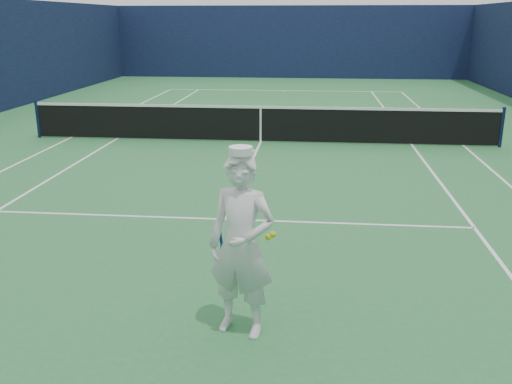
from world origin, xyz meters
TOP-DOWN VIEW (x-y plane):
  - ground at (0.00, 0.00)m, footprint 80.00×80.00m
  - court_markings at (0.00, 0.00)m, footprint 11.03×23.83m
  - windscreen_fence at (0.00, 0.00)m, footprint 20.12×36.12m
  - tennis_net at (0.00, 0.00)m, footprint 12.88×0.09m
  - tennis_player at (0.73, -9.95)m, footprint 0.83×0.69m

SIDE VIEW (x-z plane):
  - ground at x=0.00m, z-range 0.00..0.00m
  - court_markings at x=0.00m, z-range 0.00..0.01m
  - tennis_net at x=0.00m, z-range 0.02..1.09m
  - tennis_player at x=0.73m, z-range -0.02..2.04m
  - windscreen_fence at x=0.00m, z-range 0.00..4.00m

